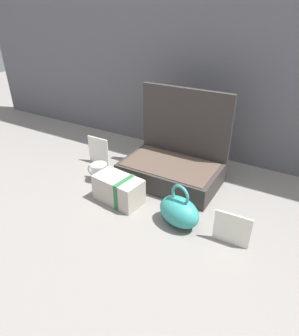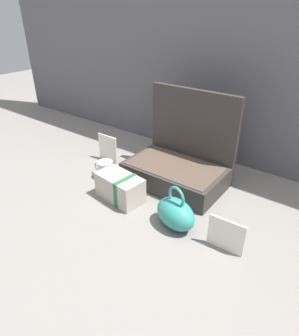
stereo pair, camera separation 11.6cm
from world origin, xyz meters
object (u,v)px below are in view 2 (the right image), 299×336
object	(u,v)px
open_suitcase	(179,163)
teal_pouch_handbag	(176,213)
coffee_mug	(105,170)
poster_card_right	(108,148)
cream_toiletry_bag	(120,188)
info_card_left	(226,235)

from	to	relation	value
open_suitcase	teal_pouch_handbag	bearing A→B (deg)	-60.16
open_suitcase	coffee_mug	bearing A→B (deg)	-148.56
teal_pouch_handbag	poster_card_right	bearing A→B (deg)	157.49
teal_pouch_handbag	cream_toiletry_bag	world-z (taller)	teal_pouch_handbag
teal_pouch_handbag	cream_toiletry_bag	size ratio (longest dim) A/B	0.90
cream_toiletry_bag	info_card_left	size ratio (longest dim) A/B	1.69
cream_toiletry_bag	coffee_mug	distance (m)	0.21
info_card_left	poster_card_right	size ratio (longest dim) A/B	0.88
coffee_mug	poster_card_right	xyz separation A→B (m)	(-0.11, 0.14, 0.03)
cream_toiletry_bag	info_card_left	world-z (taller)	info_card_left
open_suitcase	cream_toiletry_bag	size ratio (longest dim) A/B	2.04
open_suitcase	cream_toiletry_bag	distance (m)	0.30
info_card_left	poster_card_right	world-z (taller)	poster_card_right
info_card_left	cream_toiletry_bag	bearing A→B (deg)	176.55
coffee_mug	info_card_left	size ratio (longest dim) A/B	0.86
info_card_left	coffee_mug	bearing A→B (deg)	169.08
open_suitcase	teal_pouch_handbag	distance (m)	0.33
open_suitcase	coffee_mug	distance (m)	0.36
teal_pouch_handbag	info_card_left	world-z (taller)	teal_pouch_handbag
teal_pouch_handbag	coffee_mug	world-z (taller)	teal_pouch_handbag
open_suitcase	teal_pouch_handbag	world-z (taller)	open_suitcase
open_suitcase	poster_card_right	world-z (taller)	open_suitcase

